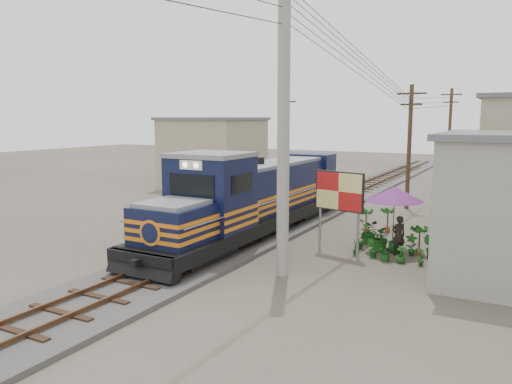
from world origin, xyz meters
The scene contains 14 objects.
ground centered at (0.00, 0.00, 0.00)m, with size 120.00×120.00×0.00m, color #473F35.
ballast centered at (0.00, 10.00, 0.08)m, with size 3.60×70.00×0.16m, color #595651.
track centered at (0.00, 10.00, 0.26)m, with size 1.15×70.00×0.12m.
locomotive centered at (0.00, 4.02, 1.65)m, with size 2.77×15.05×3.73m.
utility_pole_main centered at (3.50, -0.50, 5.00)m, with size 0.40×0.40×10.00m.
wooden_pole_mid centered at (4.50, 14.00, 3.68)m, with size 1.60×0.24×7.00m.
wooden_pole_far centered at (4.80, 28.00, 3.93)m, with size 1.60×0.24×7.50m.
wooden_pole_left centered at (-5.00, 18.00, 3.68)m, with size 1.60×0.24×7.00m.
power_lines centered at (-0.14, 8.49, 7.56)m, with size 9.65×19.00×3.30m.
shophouse_left centered at (-10.00, 16.00, 2.61)m, with size 6.30×6.30×5.20m.
billboard centered at (4.23, 2.92, 2.33)m, with size 2.03×0.57×3.17m.
market_umbrella centered at (5.97, 4.38, 2.23)m, with size 2.89×2.89×2.54m.
vendor centered at (6.30, 3.82, 0.76)m, with size 0.55×0.36×1.52m, color black.
plant_nursery centered at (5.65, 4.12, 0.48)m, with size 3.28×2.93×1.11m.
Camera 1 is at (10.30, -14.90, 5.16)m, focal length 35.00 mm.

